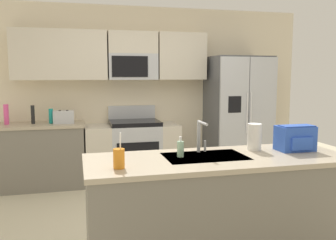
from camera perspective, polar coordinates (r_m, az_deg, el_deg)
The scene contains 15 objects.
ground_plane at distance 3.94m, azimuth 1.59°, elevation -16.47°, with size 9.00×9.00×0.00m, color beige.
kitchen_wall_unit at distance 5.62m, azimuth -5.57°, elevation 6.07°, with size 5.20×0.43×2.60m.
back_counter at distance 5.41m, azimuth -19.15°, elevation -5.25°, with size 1.18×0.63×0.90m.
range_oven at distance 5.45m, azimuth -5.61°, elevation -4.88°, with size 1.36×0.61×1.10m.
refrigerator at distance 5.78m, azimuth 10.89°, elevation 0.56°, with size 0.90×0.76×1.85m.
island_counter at distance 3.18m, azimuth 7.78°, elevation -13.61°, with size 2.19×0.81×0.90m.
toaster at distance 5.25m, azimuth -16.06°, elevation 0.47°, with size 0.28×0.16×0.18m.
pepper_mill at distance 5.33m, azimuth -20.44°, elevation 0.79°, with size 0.05×0.05×0.26m, color black.
bottle_teal at distance 5.30m, azimuth -17.89°, elevation 0.59°, with size 0.06×0.06×0.21m, color teal.
bottle_pink at distance 5.40m, azimuth -24.05°, elevation 0.81°, with size 0.07×0.07×0.27m, color #EA4C93.
sink_faucet at distance 3.16m, azimuth 5.10°, elevation -2.15°, with size 0.08×0.21×0.28m.
drink_cup_orange at distance 2.67m, azimuth -7.71°, elevation -5.99°, with size 0.08×0.08×0.26m.
soap_dispenser at distance 3.01m, azimuth 1.97°, elevation -4.53°, with size 0.06×0.06×0.17m.
paper_towel_roll at distance 3.36m, azimuth 13.41°, elevation -2.60°, with size 0.12×0.12×0.24m, color white.
backpack at distance 3.44m, azimuth 19.36°, elevation -2.62°, with size 0.32×0.22×0.23m.
Camera 1 is at (-0.98, -3.47, 1.58)m, focal length 38.84 mm.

